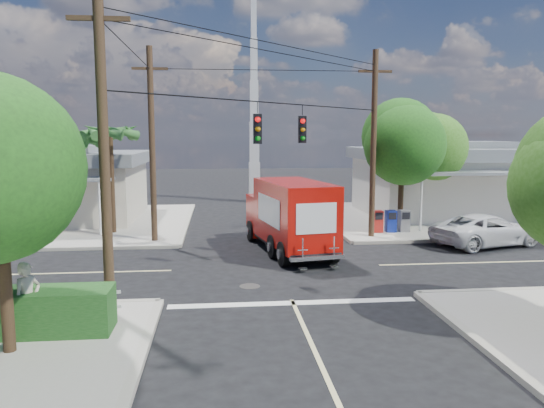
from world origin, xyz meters
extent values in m
plane|color=black|center=(0.00, 0.00, 0.00)|extent=(120.00, 120.00, 0.00)
cube|color=#A49E94|center=(11.00, 11.00, 0.07)|extent=(14.00, 14.00, 0.14)
cube|color=#A39E90|center=(4.00, 11.00, 0.07)|extent=(0.25, 14.00, 0.14)
cube|color=#A39E90|center=(11.00, 4.00, 0.07)|extent=(14.00, 0.25, 0.14)
cube|color=#A49E94|center=(-11.00, 11.00, 0.07)|extent=(14.00, 14.00, 0.14)
cube|color=#A39E90|center=(-4.00, 11.00, 0.07)|extent=(0.25, 14.00, 0.14)
cube|color=#A39E90|center=(-11.00, 4.00, 0.07)|extent=(14.00, 0.25, 0.14)
cube|color=beige|center=(0.00, 10.00, 0.01)|extent=(0.12, 12.00, 0.01)
cube|color=beige|center=(0.00, -10.00, 0.01)|extent=(0.12, 12.00, 0.01)
cube|color=beige|center=(10.00, 0.00, 0.01)|extent=(12.00, 0.12, 0.01)
cube|color=beige|center=(-10.00, 0.00, 0.01)|extent=(12.00, 0.12, 0.01)
cube|color=silver|center=(0.00, -4.30, 0.01)|extent=(7.50, 0.40, 0.01)
cube|color=silver|center=(12.50, 12.00, 1.84)|extent=(11.00, 8.00, 3.40)
cube|color=gray|center=(12.50, 12.00, 3.89)|extent=(11.80, 8.80, 0.70)
cube|color=gray|center=(12.50, 12.00, 4.39)|extent=(6.05, 4.40, 0.50)
cube|color=gray|center=(12.50, 7.10, 3.04)|extent=(9.90, 1.80, 0.15)
cylinder|color=silver|center=(8.10, 6.30, 1.59)|extent=(0.12, 0.12, 2.90)
cube|color=beige|center=(-12.00, 12.50, 1.74)|extent=(10.00, 8.00, 3.20)
cube|color=gray|center=(-12.00, 12.50, 3.69)|extent=(10.80, 8.80, 0.70)
cube|color=gray|center=(-12.00, 12.50, 4.19)|extent=(5.50, 4.40, 0.50)
cube|color=gray|center=(-12.00, 7.60, 2.84)|extent=(9.00, 1.80, 0.15)
cylinder|color=silver|center=(-8.00, 6.80, 1.49)|extent=(0.12, 0.12, 2.70)
cube|color=silver|center=(0.50, 20.00, 1.50)|extent=(0.80, 0.80, 3.00)
cube|color=silver|center=(0.50, 20.00, 4.50)|extent=(0.70, 0.70, 3.00)
cube|color=silver|center=(0.50, 20.00, 7.50)|extent=(0.60, 0.60, 3.00)
cube|color=silver|center=(0.50, 20.00, 10.50)|extent=(0.50, 0.50, 3.00)
cube|color=silver|center=(0.50, 20.00, 13.50)|extent=(0.40, 0.40, 3.00)
cylinder|color=#422D1C|center=(-7.00, -7.50, 2.00)|extent=(0.28, 0.28, 3.71)
sphere|color=#1D4816|center=(-6.65, -7.80, 4.20)|extent=(3.25, 3.25, 3.25)
cylinder|color=#422D1C|center=(7.20, 6.80, 2.19)|extent=(0.28, 0.28, 4.10)
sphere|color=#1D4816|center=(7.20, 6.80, 4.75)|extent=(4.10, 4.10, 4.10)
sphere|color=#1D4816|center=(6.80, 7.00, 5.00)|extent=(3.33, 3.33, 3.33)
sphere|color=#1D4816|center=(7.55, 6.50, 4.62)|extent=(3.58, 3.58, 3.58)
cylinder|color=#422D1C|center=(9.80, 9.00, 1.93)|extent=(0.28, 0.28, 3.58)
sphere|color=#306517|center=(9.80, 9.00, 4.17)|extent=(3.58, 3.58, 3.58)
sphere|color=#306517|center=(9.40, 9.20, 4.40)|extent=(2.91, 2.91, 2.91)
sphere|color=#306517|center=(10.15, 8.70, 4.06)|extent=(3.14, 3.14, 3.14)
cylinder|color=#422D1C|center=(-7.50, 7.50, 2.64)|extent=(0.24, 0.24, 5.00)
cone|color=#2F682B|center=(-6.60, 7.50, 5.24)|extent=(0.50, 2.06, 0.98)
cone|color=#2F682B|center=(-6.94, 8.20, 5.24)|extent=(1.92, 1.68, 0.98)
cone|color=#2F682B|center=(-7.70, 8.38, 5.24)|extent=(2.12, 0.95, 0.98)
cone|color=#2F682B|center=(-8.31, 7.89, 5.24)|extent=(1.34, 2.07, 0.98)
cone|color=#2F682B|center=(-8.31, 7.11, 5.24)|extent=(1.34, 2.07, 0.98)
cone|color=#2F682B|center=(-7.70, 6.62, 5.24)|extent=(2.12, 0.95, 0.98)
cone|color=#2F682B|center=(-6.94, 6.80, 5.24)|extent=(1.92, 1.68, 0.98)
cylinder|color=#422D1C|center=(-9.50, 9.00, 2.44)|extent=(0.24, 0.24, 4.60)
cone|color=#2F682B|center=(-8.60, 9.00, 4.84)|extent=(0.50, 2.06, 0.98)
cone|color=#2F682B|center=(-8.94, 9.70, 4.84)|extent=(1.92, 1.68, 0.98)
cone|color=#2F682B|center=(-9.70, 9.88, 4.84)|extent=(2.12, 0.95, 0.98)
cone|color=#2F682B|center=(-10.31, 9.39, 4.84)|extent=(1.34, 2.07, 0.98)
cone|color=#2F682B|center=(-10.31, 8.61, 4.84)|extent=(1.34, 2.07, 0.98)
cone|color=#2F682B|center=(-9.70, 8.12, 4.84)|extent=(2.12, 0.95, 0.98)
cone|color=#2F682B|center=(-8.94, 8.30, 4.84)|extent=(1.92, 1.68, 0.98)
cylinder|color=#473321|center=(-5.20, -5.20, 4.50)|extent=(0.28, 0.28, 9.00)
cube|color=#473321|center=(-5.20, -5.20, 8.00)|extent=(1.60, 0.12, 0.12)
cylinder|color=#473321|center=(5.20, 5.20, 4.50)|extent=(0.28, 0.28, 9.00)
cube|color=#473321|center=(5.20, 5.20, 8.00)|extent=(1.60, 0.12, 0.12)
cylinder|color=#473321|center=(-5.20, 5.20, 4.50)|extent=(0.28, 0.28, 9.00)
cube|color=#473321|center=(-5.20, 5.20, 8.00)|extent=(1.60, 0.12, 0.12)
cylinder|color=black|center=(0.00, 0.00, 6.20)|extent=(10.43, 10.43, 0.04)
cube|color=black|center=(-0.80, -0.80, 5.25)|extent=(0.30, 0.24, 1.05)
sphere|color=red|center=(-0.80, -0.94, 5.58)|extent=(0.20, 0.20, 0.20)
cube|color=black|center=(1.10, 1.10, 5.25)|extent=(0.30, 0.24, 1.05)
sphere|color=red|center=(1.10, 0.96, 5.58)|extent=(0.20, 0.20, 0.20)
cube|color=silver|center=(-7.80, -5.60, 0.49)|extent=(5.94, 0.05, 0.08)
cube|color=silver|center=(-7.80, -5.60, 0.89)|extent=(5.94, 0.05, 0.08)
cube|color=silver|center=(-5.00, -5.60, 0.64)|extent=(0.09, 0.06, 1.00)
cube|color=red|center=(5.80, 6.20, 0.69)|extent=(0.50, 0.50, 1.10)
cube|color=navy|center=(6.50, 6.20, 0.69)|extent=(0.50, 0.50, 1.10)
cube|color=slate|center=(7.20, 6.20, 0.69)|extent=(0.50, 0.50, 1.10)
cube|color=black|center=(0.81, 2.91, 0.49)|extent=(3.25, 7.18, 0.22)
cube|color=#B40F08|center=(0.32, 5.57, 1.20)|extent=(2.37, 1.87, 1.95)
cube|color=black|center=(0.21, 6.18, 1.55)|extent=(1.87, 0.55, 0.84)
cube|color=silver|center=(0.18, 6.36, 0.58)|extent=(2.03, 0.47, 0.31)
cube|color=#B40F08|center=(0.95, 2.12, 1.82)|extent=(3.11, 5.46, 2.58)
cube|color=white|center=(2.06, 2.32, 1.95)|extent=(0.59, 3.15, 1.15)
cube|color=white|center=(-0.16, 1.92, 1.95)|extent=(0.59, 3.15, 1.15)
cube|color=white|center=(1.42, -0.43, 1.95)|extent=(1.58, 0.30, 1.15)
cube|color=silver|center=(1.44, -0.55, 0.49)|extent=(2.14, 0.60, 0.16)
cube|color=silver|center=(0.85, -0.77, 0.84)|extent=(0.40, 0.12, 0.89)
cube|color=silver|center=(2.07, -0.55, 0.84)|extent=(0.40, 0.12, 0.89)
cylinder|color=black|center=(-0.66, 5.26, 0.49)|extent=(0.45, 1.01, 0.98)
cylinder|color=black|center=(1.35, 5.62, 0.49)|extent=(0.45, 1.01, 0.98)
cylinder|color=black|center=(0.26, 0.19, 0.49)|extent=(0.45, 1.01, 0.98)
cylinder|color=black|center=(2.27, 0.55, 0.49)|extent=(0.45, 1.01, 0.98)
imported|color=silver|center=(10.02, 3.14, 0.72)|extent=(5.66, 3.77, 1.44)
imported|color=#BCAE9E|center=(-6.86, -6.59, 1.06)|extent=(0.77, 0.80, 1.85)
camera|label=1|loc=(-2.20, -19.62, 5.04)|focal=35.00mm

